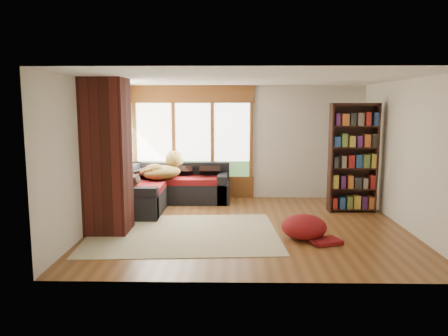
% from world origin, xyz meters
% --- Properties ---
extents(floor, '(5.50, 5.50, 0.00)m').
position_xyz_m(floor, '(0.00, 0.00, 0.00)').
color(floor, brown).
rests_on(floor, ground).
extents(ceiling, '(5.50, 5.50, 0.00)m').
position_xyz_m(ceiling, '(0.00, 0.00, 2.60)').
color(ceiling, white).
extents(wall_back, '(5.50, 0.04, 2.60)m').
position_xyz_m(wall_back, '(0.00, 2.50, 1.30)').
color(wall_back, silver).
rests_on(wall_back, ground).
extents(wall_front, '(5.50, 0.04, 2.60)m').
position_xyz_m(wall_front, '(0.00, -2.50, 1.30)').
color(wall_front, silver).
rests_on(wall_front, ground).
extents(wall_left, '(0.04, 5.00, 2.60)m').
position_xyz_m(wall_left, '(-2.75, 0.00, 1.30)').
color(wall_left, silver).
rests_on(wall_left, ground).
extents(wall_right, '(0.04, 5.00, 2.60)m').
position_xyz_m(wall_right, '(2.75, 0.00, 1.30)').
color(wall_right, silver).
rests_on(wall_right, ground).
extents(windows_back, '(2.82, 0.10, 1.90)m').
position_xyz_m(windows_back, '(-1.20, 2.47, 1.35)').
color(windows_back, brown).
rests_on(windows_back, wall_back).
extents(windows_left, '(0.10, 2.62, 1.90)m').
position_xyz_m(windows_left, '(-2.72, 1.20, 1.35)').
color(windows_left, brown).
rests_on(windows_left, wall_left).
extents(roller_blind, '(0.03, 0.72, 0.90)m').
position_xyz_m(roller_blind, '(-2.69, 2.03, 1.75)').
color(roller_blind, '#789B57').
rests_on(roller_blind, wall_left).
extents(brick_chimney, '(0.70, 0.70, 2.60)m').
position_xyz_m(brick_chimney, '(-2.40, -0.35, 1.30)').
color(brick_chimney, '#471914').
rests_on(brick_chimney, ground).
extents(sectional_sofa, '(2.20, 2.20, 0.80)m').
position_xyz_m(sectional_sofa, '(-1.95, 1.70, 0.30)').
color(sectional_sofa, black).
rests_on(sectional_sofa, ground).
extents(area_rug, '(3.31, 2.61, 0.01)m').
position_xyz_m(area_rug, '(-1.12, -0.48, 0.01)').
color(area_rug, beige).
rests_on(area_rug, ground).
extents(bookshelf, '(0.94, 0.31, 2.20)m').
position_xyz_m(bookshelf, '(2.14, 1.16, 1.10)').
color(bookshelf, black).
rests_on(bookshelf, ground).
extents(pouf, '(0.97, 0.97, 0.40)m').
position_xyz_m(pouf, '(0.88, -0.71, 0.21)').
color(pouf, maroon).
rests_on(pouf, area_rug).
extents(dog_tan, '(1.04, 1.04, 0.52)m').
position_xyz_m(dog_tan, '(-1.74, 1.69, 0.80)').
color(dog_tan, brown).
rests_on(dog_tan, sectional_sofa).
extents(dog_brindle, '(0.69, 0.82, 0.40)m').
position_xyz_m(dog_brindle, '(-2.37, 0.93, 0.74)').
color(dog_brindle, '#352519').
rests_on(dog_brindle, sectional_sofa).
extents(throw_pillows, '(1.98, 1.68, 0.45)m').
position_xyz_m(throw_pillows, '(-1.92, 1.85, 0.77)').
color(throw_pillows, black).
rests_on(throw_pillows, sectional_sofa).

